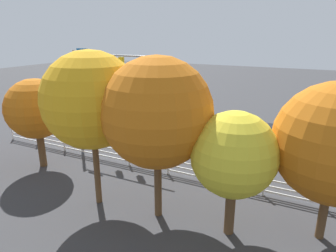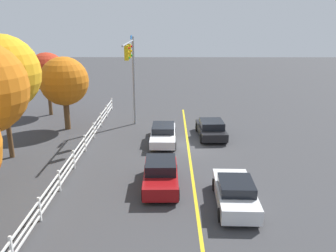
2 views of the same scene
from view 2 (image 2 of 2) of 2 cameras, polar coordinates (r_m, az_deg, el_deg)
ground_plane at (r=25.66m, az=3.17°, el=-2.84°), size 120.00×120.00×0.00m
lane_center_stripe at (r=21.94m, az=3.66°, el=-6.34°), size 28.00×0.16×0.01m
signal_assembly at (r=27.82m, az=-5.88°, el=9.52°), size 6.56×0.38×7.36m
car_0 at (r=27.09m, az=6.87°, el=-0.44°), size 4.23×2.11×1.32m
car_1 at (r=17.56m, az=10.64°, el=-10.41°), size 4.47×1.95×1.36m
car_2 at (r=25.84m, az=-0.77°, el=-1.25°), size 4.65×1.87×1.23m
car_3 at (r=19.06m, az=-1.17°, el=-7.73°), size 4.24×1.92×1.44m
white_rail_fence at (r=23.32m, az=-13.91°, el=-3.80°), size 26.10×0.10×1.15m
tree_1 at (r=24.03m, az=-25.03°, el=7.60°), size 4.69×4.69×7.78m
tree_3 at (r=29.31m, az=-16.21°, el=6.83°), size 3.81×3.81×5.81m
tree_4 at (r=34.35m, az=-18.70°, el=8.17°), size 3.43×3.43×5.72m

